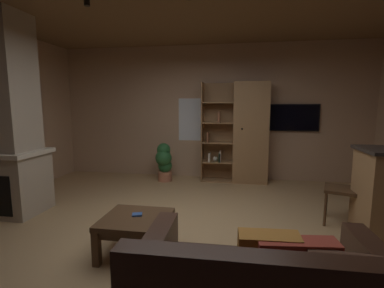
{
  "coord_description": "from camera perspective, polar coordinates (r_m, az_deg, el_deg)",
  "views": [
    {
      "loc": [
        0.57,
        -3.06,
        1.54
      ],
      "look_at": [
        0.0,
        0.4,
        1.05
      ],
      "focal_mm": 25.76,
      "sensor_mm": 36.0,
      "label": 1
    }
  ],
  "objects": [
    {
      "name": "potted_floor_plant",
      "position": [
        5.67,
        -5.79,
        -3.54
      ],
      "size": [
        0.33,
        0.36,
        0.78
      ],
      "color": "#B77051",
      "rests_on": "ground"
    },
    {
      "name": "dining_chair",
      "position": [
        4.1,
        29.89,
        -7.42
      ],
      "size": [
        0.53,
        0.53,
        0.92
      ],
      "color": "#4C331E",
      "rests_on": "ground"
    },
    {
      "name": "wall_back",
      "position": [
        5.88,
        3.84,
        6.48
      ],
      "size": [
        6.55,
        0.06,
        2.78
      ],
      "primitive_type": "cube",
      "color": "tan",
      "rests_on": "ground"
    },
    {
      "name": "bookshelf_cabinet",
      "position": [
        5.61,
        11.11,
        2.15
      ],
      "size": [
        1.32,
        0.41,
        1.99
      ],
      "color": "#997047",
      "rests_on": "ground"
    },
    {
      "name": "coffee_table",
      "position": [
        3.02,
        -11.49,
        -16.01
      ],
      "size": [
        0.68,
        0.63,
        0.4
      ],
      "color": "#4C331E",
      "rests_on": "ground"
    },
    {
      "name": "window_pane_back",
      "position": [
        5.9,
        0.09,
        5.07
      ],
      "size": [
        0.6,
        0.01,
        0.9
      ],
      "primitive_type": "cube",
      "color": "white"
    },
    {
      "name": "stone_fireplace",
      "position": [
        4.68,
        -34.45,
        3.07
      ],
      "size": [
        1.02,
        0.76,
        2.78
      ],
      "color": "tan",
      "rests_on": "ground"
    },
    {
      "name": "track_light_spot_1",
      "position": [
        3.71,
        -20.94,
        25.82
      ],
      "size": [
        0.07,
        0.07,
        0.09
      ],
      "primitive_type": "cylinder",
      "color": "black"
    },
    {
      "name": "table_book_0",
      "position": [
        3.03,
        -11.29,
        -14.12
      ],
      "size": [
        0.12,
        0.11,
        0.02
      ],
      "primitive_type": "cube",
      "rotation": [
        0.0,
        0.0,
        0.28
      ],
      "color": "#2D4C8C",
      "rests_on": "coffee_table"
    },
    {
      "name": "floor",
      "position": [
        3.48,
        -1.14,
        -18.51
      ],
      "size": [
        6.43,
        5.52,
        0.02
      ],
      "primitive_type": "cube",
      "color": "tan",
      "rests_on": "ground"
    },
    {
      "name": "wall_mounted_tv",
      "position": [
        5.9,
        20.38,
        5.14
      ],
      "size": [
        0.96,
        0.06,
        0.54
      ],
      "color": "black"
    }
  ]
}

